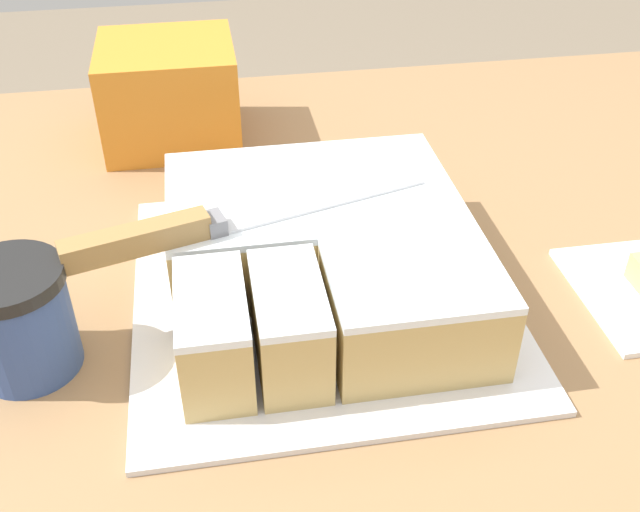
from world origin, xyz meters
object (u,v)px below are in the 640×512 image
knife (177,231)px  storage_box (170,92)px  cake_board (320,292)px  coffee_cup (19,320)px  cake (322,254)px

knife → storage_box: bearing=75.2°
cake_board → coffee_cup: (-0.26, -0.05, 0.05)m
cake_board → knife: 0.16m
cake_board → cake: size_ratio=1.26×
cake_board → coffee_cup: coffee_cup is taller
cake → coffee_cup: (-0.26, -0.05, 0.00)m
cake_board → coffee_cup: 0.27m
coffee_cup → storage_box: (0.13, 0.41, 0.01)m
knife → coffee_cup: bearing=-179.2°
cake_board → storage_box: 0.38m
cake → knife: 0.14m
knife → storage_box: storage_box is taller
cake_board → knife: knife is taller
knife → coffee_cup: (-0.13, -0.04, -0.05)m
cake_board → storage_box: (-0.13, 0.35, 0.06)m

